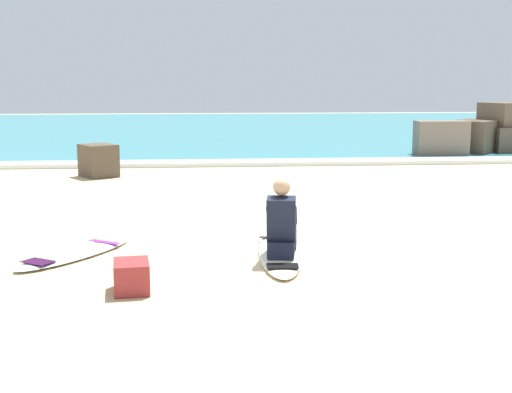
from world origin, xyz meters
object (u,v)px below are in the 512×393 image
at_px(surfer_seated, 282,226).
at_px(beach_bag, 132,277).
at_px(surfboard_main, 279,252).
at_px(shoreline_rock, 98,161).
at_px(surfboard_spare_near, 75,253).

xyz_separation_m(surfer_seated, beach_bag, (-1.70, -1.10, -0.28)).
bearing_deg(beach_bag, surfboard_main, 38.80).
bearing_deg(beach_bag, shoreline_rock, 99.72).
relative_size(surfboard_main, shoreline_rock, 3.00).
bearing_deg(surfboard_spare_near, shoreline_rock, 95.40).
bearing_deg(beach_bag, surfer_seated, 32.95).
height_order(surfer_seated, shoreline_rock, surfer_seated).
bearing_deg(surfboard_main, surfer_seated, -91.85).
bearing_deg(shoreline_rock, surfboard_main, -66.85).
bearing_deg(surfboard_spare_near, surfboard_main, -3.89).
relative_size(shoreline_rock, beach_bag, 1.72).
height_order(surfboard_spare_near, shoreline_rock, shoreline_rock).
bearing_deg(shoreline_rock, beach_bag, -80.28).
xyz_separation_m(shoreline_rock, beach_bag, (1.54, -8.97, -0.21)).
xyz_separation_m(surfboard_main, surfboard_spare_near, (-2.55, 0.17, 0.00)).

